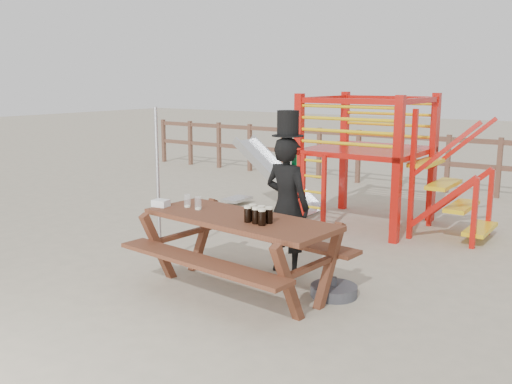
% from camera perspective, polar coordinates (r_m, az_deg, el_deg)
% --- Properties ---
extents(ground, '(60.00, 60.00, 0.00)m').
position_cam_1_polar(ground, '(6.59, -3.78, -9.32)').
color(ground, tan).
rests_on(ground, ground).
extents(back_fence, '(15.09, 0.09, 1.20)m').
position_cam_1_polar(back_fence, '(12.54, 16.45, 3.52)').
color(back_fence, brown).
rests_on(back_fence, ground).
extents(playground_fort, '(4.71, 1.84, 2.10)m').
position_cam_1_polar(playground_fort, '(9.28, 10.61, 3.35)').
color(playground_fort, red).
rests_on(playground_fort, ground).
extents(picnic_table, '(2.33, 1.72, 0.85)m').
position_cam_1_polar(picnic_table, '(6.24, -1.66, -5.31)').
color(picnic_table, brown).
rests_on(picnic_table, ground).
extents(man_with_hat, '(0.64, 0.45, 1.96)m').
position_cam_1_polar(man_with_hat, '(6.80, 3.13, -0.98)').
color(man_with_hat, black).
rests_on(man_with_hat, ground).
extents(metal_pole, '(0.04, 0.04, 1.98)m').
position_cam_1_polar(metal_pole, '(7.19, -9.77, 0.48)').
color(metal_pole, '#B2B2B7').
rests_on(metal_pole, ground).
extents(parasol_base, '(0.51, 0.51, 0.21)m').
position_cam_1_polar(parasol_base, '(6.32, 7.80, -9.75)').
color(parasol_base, '#3D3E43').
rests_on(parasol_base, ground).
extents(paper_bag, '(0.20, 0.17, 0.08)m').
position_cam_1_polar(paper_bag, '(6.75, -9.49, -1.10)').
color(paper_bag, white).
rests_on(paper_bag, picnic_table).
extents(stout_pints, '(0.29, 0.20, 0.17)m').
position_cam_1_polar(stout_pints, '(5.89, 0.21, -2.27)').
color(stout_pints, black).
rests_on(stout_pints, picnic_table).
extents(empty_glasses, '(0.26, 0.11, 0.15)m').
position_cam_1_polar(empty_glasses, '(6.59, -6.35, -1.04)').
color(empty_glasses, silver).
rests_on(empty_glasses, picnic_table).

